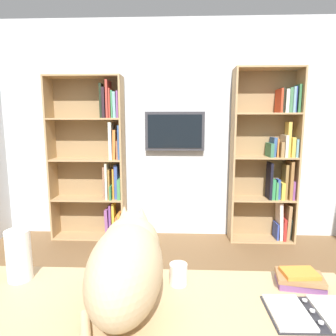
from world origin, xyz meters
name	(u,v)px	position (x,y,z in m)	size (l,w,h in m)	color
wall_back	(175,131)	(0.00, -2.23, 1.35)	(4.52, 0.06, 2.70)	silver
bookshelf_left	(272,161)	(-1.18, -2.06, 1.00)	(0.78, 0.28, 2.08)	tan
bookshelf_right	(97,161)	(0.96, -2.06, 0.99)	(0.91, 0.28, 2.01)	tan
wall_mounted_tv	(175,131)	(0.00, -2.15, 1.35)	(0.73, 0.07, 0.48)	#333338
cat	(127,262)	(0.14, 0.44, 0.92)	(0.31, 0.68, 0.37)	#D1B284
open_binder	(312,313)	(-0.57, 0.48, 0.75)	(0.33, 0.23, 0.02)	#26262B
paper_towel_roll	(19,255)	(0.67, 0.27, 0.86)	(0.11, 0.11, 0.24)	white
coffee_mug	(178,274)	(-0.06, 0.28, 0.79)	(0.08, 0.08, 0.10)	white
desk_book_stack	(300,279)	(-0.60, 0.27, 0.77)	(0.22, 0.16, 0.07)	#7A4C84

